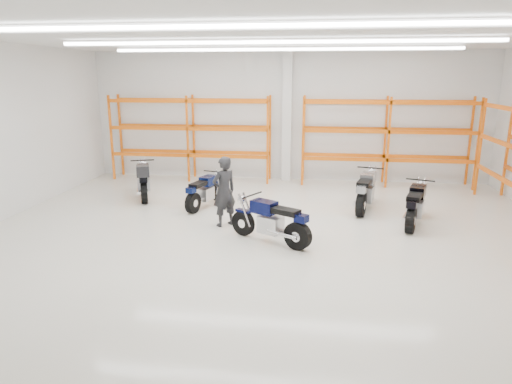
# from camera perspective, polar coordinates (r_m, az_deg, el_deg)

# --- Properties ---
(ground) EXTENTS (14.00, 14.00, 0.00)m
(ground) POSITION_cam_1_polar(r_m,az_deg,el_deg) (10.98, 1.66, -5.14)
(ground) COLOR silver
(ground) RESTS_ON ground
(room_shell) EXTENTS (14.02, 12.02, 4.51)m
(room_shell) POSITION_cam_1_polar(r_m,az_deg,el_deg) (10.38, 1.80, 12.25)
(room_shell) COLOR white
(room_shell) RESTS_ON ground
(motorcycle_main) EXTENTS (1.92, 1.18, 1.04)m
(motorcycle_main) POSITION_cam_1_polar(r_m,az_deg,el_deg) (10.18, 2.14, -3.82)
(motorcycle_main) COLOR black
(motorcycle_main) RESTS_ON ground
(motorcycle_back_a) EXTENTS (1.13, 2.21, 1.18)m
(motorcycle_back_a) POSITION_cam_1_polar(r_m,az_deg,el_deg) (14.28, -13.89, 1.40)
(motorcycle_back_a) COLOR black
(motorcycle_back_a) RESTS_ON ground
(motorcycle_back_b) EXTENTS (0.86, 1.91, 0.96)m
(motorcycle_back_b) POSITION_cam_1_polar(r_m,az_deg,el_deg) (13.01, -6.50, -0.02)
(motorcycle_back_b) COLOR black
(motorcycle_back_b) RESTS_ON ground
(motorcycle_back_c) EXTENTS (0.94, 2.21, 1.11)m
(motorcycle_back_c) POSITION_cam_1_polar(r_m,az_deg,el_deg) (13.05, 13.54, 0.00)
(motorcycle_back_c) COLOR black
(motorcycle_back_c) RESTS_ON ground
(motorcycle_back_d) EXTENTS (0.97, 2.09, 1.06)m
(motorcycle_back_d) POSITION_cam_1_polar(r_m,az_deg,el_deg) (12.07, 19.27, -1.68)
(motorcycle_back_d) COLOR black
(motorcycle_back_d) RESTS_ON ground
(standing_man) EXTENTS (0.76, 0.74, 1.76)m
(standing_man) POSITION_cam_1_polar(r_m,az_deg,el_deg) (11.30, -4.00, 0.06)
(standing_man) COLOR black
(standing_man) RESTS_ON ground
(structural_column) EXTENTS (0.32, 0.32, 4.50)m
(structural_column) POSITION_cam_1_polar(r_m,az_deg,el_deg) (16.21, 3.90, 9.33)
(structural_column) COLOR white
(structural_column) RESTS_ON ground
(pallet_racking_back_left) EXTENTS (5.67, 0.87, 3.00)m
(pallet_racking_back_left) POSITION_cam_1_polar(r_m,az_deg,el_deg) (16.50, -8.19, 7.69)
(pallet_racking_back_left) COLOR #DE4B11
(pallet_racking_back_left) RESTS_ON ground
(pallet_racking_back_right) EXTENTS (5.67, 0.87, 3.00)m
(pallet_racking_back_right) POSITION_cam_1_polar(r_m,az_deg,el_deg) (16.05, 16.08, 7.10)
(pallet_racking_back_right) COLOR #DE4B11
(pallet_racking_back_right) RESTS_ON ground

